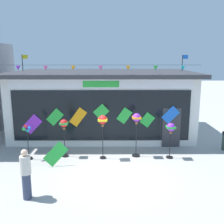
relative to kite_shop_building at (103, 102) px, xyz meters
name	(u,v)px	position (x,y,z in m)	size (l,w,h in m)	color
ground_plane	(116,173)	(0.66, -5.78, -1.86)	(80.00, 80.00, 0.00)	#ADAAA5
kite_shop_building	(103,102)	(0.00, 0.00, 0.00)	(10.17, 6.13, 4.61)	silver
wind_spinner_far_left	(27,138)	(-3.21, -4.32, -0.85)	(0.36, 0.31, 1.61)	black
wind_spinner_left	(64,127)	(-1.64, -3.98, -0.44)	(0.36, 0.36, 1.75)	black
wind_spinner_center_left	(103,122)	(0.11, -4.23, -0.18)	(0.41, 0.41, 2.00)	black
wind_spinner_center_right	(137,122)	(1.63, -3.97, -0.22)	(0.39, 0.39, 2.02)	black
wind_spinner_right	(171,130)	(3.13, -4.20, -0.53)	(0.39, 0.39, 1.63)	black
person_near_camera	(26,173)	(-2.25, -7.60, -0.97)	(0.41, 0.48, 1.68)	#333D56
display_kite_on_ground	(56,154)	(-1.84, -5.03, -1.34)	(0.53, 0.03, 0.96)	green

